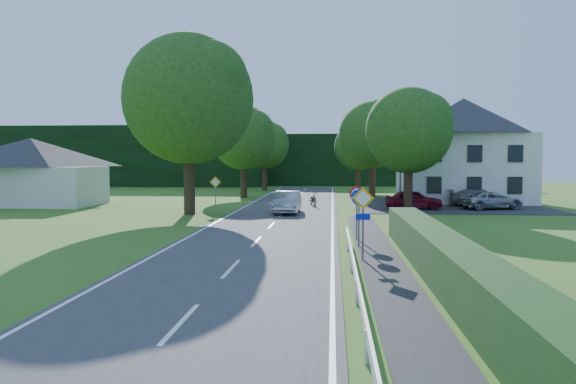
# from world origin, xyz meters

# --- Properties ---
(ground) EXTENTS (160.00, 160.00, 0.00)m
(ground) POSITION_xyz_m (0.00, 0.00, 0.00)
(ground) COLOR #3C5D1A
(ground) RESTS_ON ground
(road) EXTENTS (7.00, 80.00, 0.04)m
(road) POSITION_xyz_m (0.00, 20.00, 0.02)
(road) COLOR #353538
(road) RESTS_ON ground
(footpath) EXTENTS (1.50, 44.00, 0.04)m
(footpath) POSITION_xyz_m (4.95, 2.00, 0.02)
(footpath) COLOR black
(footpath) RESTS_ON ground
(parking_pad) EXTENTS (14.00, 16.00, 0.04)m
(parking_pad) POSITION_xyz_m (12.00, 33.00, 0.02)
(parking_pad) COLOR black
(parking_pad) RESTS_ON ground
(line_edge_left) EXTENTS (0.12, 80.00, 0.01)m
(line_edge_left) POSITION_xyz_m (-3.25, 20.00, 0.04)
(line_edge_left) COLOR white
(line_edge_left) RESTS_ON road
(line_edge_right) EXTENTS (0.12, 80.00, 0.01)m
(line_edge_right) POSITION_xyz_m (3.25, 20.00, 0.04)
(line_edge_right) COLOR white
(line_edge_right) RESTS_ON road
(line_centre) EXTENTS (0.12, 80.00, 0.01)m
(line_centre) POSITION_xyz_m (0.00, 20.00, 0.04)
(line_centre) COLOR white
(line_centre) RESTS_ON road
(guardrail) EXTENTS (0.12, 26.00, 0.69)m
(guardrail) POSITION_xyz_m (3.85, -1.00, 0.34)
(guardrail) COLOR silver
(guardrail) RESTS_ON ground
(hedge_right) EXTENTS (1.20, 30.00, 1.30)m
(hedge_right) POSITION_xyz_m (6.50, 0.00, 0.65)
(hedge_right) COLOR #123311
(hedge_right) RESTS_ON ground
(tree_main) EXTENTS (9.40, 9.40, 11.64)m
(tree_main) POSITION_xyz_m (-6.00, 24.00, 5.82)
(tree_main) COLOR #1A4514
(tree_main) RESTS_ON ground
(tree_left_far) EXTENTS (7.00, 7.00, 8.58)m
(tree_left_far) POSITION_xyz_m (-5.00, 40.00, 4.29)
(tree_left_far) COLOR #1A4514
(tree_left_far) RESTS_ON ground
(tree_right_far) EXTENTS (7.40, 7.40, 9.09)m
(tree_right_far) POSITION_xyz_m (7.00, 42.00, 4.54)
(tree_right_far) COLOR #1A4514
(tree_right_far) RESTS_ON ground
(tree_left_back) EXTENTS (6.60, 6.60, 8.07)m
(tree_left_back) POSITION_xyz_m (-4.50, 52.00, 4.04)
(tree_left_back) COLOR #1A4514
(tree_left_back) RESTS_ON ground
(tree_right_back) EXTENTS (6.20, 6.20, 7.56)m
(tree_right_back) POSITION_xyz_m (6.00, 50.00, 3.78)
(tree_right_back) COLOR #1A4514
(tree_right_back) RESTS_ON ground
(tree_right_mid) EXTENTS (7.00, 7.00, 8.58)m
(tree_right_mid) POSITION_xyz_m (8.50, 28.00, 4.29)
(tree_right_mid) COLOR #1A4514
(tree_right_mid) RESTS_ON ground
(treeline_left) EXTENTS (44.00, 6.00, 8.00)m
(treeline_left) POSITION_xyz_m (-28.00, 62.00, 4.00)
(treeline_left) COLOR black
(treeline_left) RESTS_ON ground
(treeline_right) EXTENTS (30.00, 5.00, 7.00)m
(treeline_right) POSITION_xyz_m (8.00, 66.00, 3.50)
(treeline_right) COLOR black
(treeline_right) RESTS_ON ground
(bungalow_left) EXTENTS (11.00, 6.50, 5.20)m
(bungalow_left) POSITION_xyz_m (-20.00, 30.00, 2.71)
(bungalow_left) COLOR silver
(bungalow_left) RESTS_ON ground
(house_white) EXTENTS (10.60, 8.40, 8.60)m
(house_white) POSITION_xyz_m (14.00, 36.00, 4.41)
(house_white) COLOR silver
(house_white) RESTS_ON ground
(streetlight) EXTENTS (2.03, 0.18, 8.00)m
(streetlight) POSITION_xyz_m (8.06, 30.00, 4.46)
(streetlight) COLOR slate
(streetlight) RESTS_ON ground
(sign_priority_right) EXTENTS (0.78, 0.09, 2.59)m
(sign_priority_right) POSITION_xyz_m (4.30, 7.98, 1.80)
(sign_priority_right) COLOR slate
(sign_priority_right) RESTS_ON ground
(sign_roundabout) EXTENTS (0.64, 0.08, 2.37)m
(sign_roundabout) POSITION_xyz_m (4.30, 10.98, 1.67)
(sign_roundabout) COLOR slate
(sign_roundabout) RESTS_ON ground
(sign_speed_limit) EXTENTS (0.64, 0.11, 2.37)m
(sign_speed_limit) POSITION_xyz_m (4.30, 12.97, 1.77)
(sign_speed_limit) COLOR slate
(sign_speed_limit) RESTS_ON ground
(sign_priority_left) EXTENTS (0.78, 0.09, 2.44)m
(sign_priority_left) POSITION_xyz_m (-4.50, 24.98, 1.72)
(sign_priority_left) COLOR slate
(sign_priority_left) RESTS_ON ground
(moving_car) EXTENTS (1.61, 4.42, 1.45)m
(moving_car) POSITION_xyz_m (0.30, 24.72, 0.76)
(moving_car) COLOR silver
(moving_car) RESTS_ON road
(motorcycle) EXTENTS (1.18, 2.21, 1.10)m
(motorcycle) POSITION_xyz_m (1.80, 30.69, 0.59)
(motorcycle) COLOR black
(motorcycle) RESTS_ON road
(parked_car_red) EXTENTS (3.99, 1.62, 1.36)m
(parked_car_red) POSITION_xyz_m (8.99, 28.63, 0.72)
(parked_car_red) COLOR maroon
(parked_car_red) RESTS_ON parking_pad
(parked_car_silver_a) EXTENTS (4.20, 3.23, 1.33)m
(parked_car_silver_a) POSITION_xyz_m (11.88, 35.39, 0.71)
(parked_car_silver_a) COLOR #B9B8BE
(parked_car_silver_a) RESTS_ON parking_pad
(parked_car_grey) EXTENTS (4.81, 2.58, 1.33)m
(parked_car_grey) POSITION_xyz_m (14.28, 31.15, 0.70)
(parked_car_grey) COLOR #55555B
(parked_car_grey) RESTS_ON parking_pad
(parked_car_silver_b) EXTENTS (4.79, 3.23, 1.22)m
(parked_car_silver_b) POSITION_xyz_m (14.46, 28.94, 0.65)
(parked_car_silver_b) COLOR #9C9CA2
(parked_car_silver_b) RESTS_ON parking_pad
(parasol) EXTENTS (2.65, 2.67, 1.84)m
(parasol) POSITION_xyz_m (11.98, 34.34, 0.96)
(parasol) COLOR red
(parasol) RESTS_ON parking_pad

